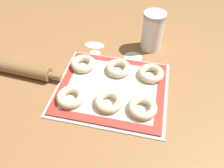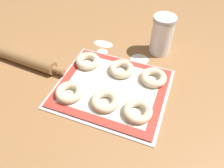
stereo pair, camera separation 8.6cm
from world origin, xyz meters
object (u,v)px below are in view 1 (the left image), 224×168
at_px(bagel_front_left, 71,97).
at_px(bagel_back_right, 151,73).
at_px(bagel_front_center, 109,101).
at_px(rolling_pin, 15,68).
at_px(bagel_front_right, 142,108).
at_px(bagel_back_left, 83,64).
at_px(baking_tray, 112,88).
at_px(bagel_back_center, 118,68).
at_px(flour_canister, 153,31).

relative_size(bagel_front_left, bagel_back_right, 1.00).
xyz_separation_m(bagel_front_center, rolling_pin, (-0.42, 0.09, 0.00)).
bearing_deg(bagel_front_right, bagel_back_right, 85.85).
xyz_separation_m(bagel_back_left, bagel_back_right, (0.29, 0.00, 0.00)).
xyz_separation_m(baking_tray, bagel_front_left, (-0.13, -0.10, 0.02)).
height_order(bagel_back_left, rolling_pin, rolling_pin).
relative_size(baking_tray, bagel_front_left, 4.11).
bearing_deg(baking_tray, bagel_front_right, -34.40).
distance_m(bagel_front_right, bagel_back_left, 0.33).
distance_m(bagel_front_left, bagel_back_right, 0.34).
relative_size(bagel_front_left, bagel_back_center, 1.00).
distance_m(baking_tray, bagel_back_left, 0.17).
bearing_deg(bagel_back_center, bagel_back_right, -0.86).
relative_size(baking_tray, rolling_pin, 1.03).
bearing_deg(bagel_front_center, rolling_pin, 167.99).
bearing_deg(bagel_front_center, bagel_back_left, 130.65).
bearing_deg(baking_tray, bagel_front_center, -85.86).
distance_m(bagel_back_left, rolling_pin, 0.28).
height_order(bagel_front_left, flour_canister, flour_canister).
bearing_deg(bagel_front_right, rolling_pin, 170.50).
bearing_deg(bagel_front_center, baking_tray, 94.14).
distance_m(bagel_back_left, bagel_back_center, 0.15).
bearing_deg(bagel_front_left, bagel_back_center, 53.30).
bearing_deg(bagel_front_right, bagel_front_left, -178.30).
bearing_deg(baking_tray, flour_canister, 67.80).
distance_m(bagel_back_left, bagel_back_right, 0.29).
bearing_deg(bagel_front_left, bagel_front_center, 3.75).
xyz_separation_m(bagel_front_left, bagel_front_right, (0.26, 0.01, 0.00)).
relative_size(bagel_front_left, flour_canister, 0.59).
distance_m(bagel_front_left, bagel_back_center, 0.24).
xyz_separation_m(bagel_front_left, bagel_back_right, (0.28, 0.19, 0.00)).
relative_size(bagel_front_center, bagel_back_center, 1.00).
distance_m(bagel_front_right, bagel_back_center, 0.22).
distance_m(bagel_front_left, rolling_pin, 0.30).
height_order(bagel_back_center, flour_canister, flour_canister).
xyz_separation_m(baking_tray, bagel_back_right, (0.14, 0.09, 0.02)).
relative_size(bagel_front_center, flour_canister, 0.59).
bearing_deg(flour_canister, bagel_back_right, -84.37).
bearing_deg(bagel_front_left, bagel_front_right, 1.70).
relative_size(baking_tray, bagel_front_center, 4.11).
bearing_deg(bagel_back_left, baking_tray, -31.63).
xyz_separation_m(bagel_back_left, rolling_pin, (-0.27, -0.09, 0.00)).
bearing_deg(bagel_back_center, bagel_back_left, -178.22).
relative_size(bagel_back_left, bagel_back_right, 1.00).
height_order(bagel_front_center, rolling_pin, rolling_pin).
relative_size(bagel_front_center, bagel_back_left, 1.00).
bearing_deg(flour_canister, bagel_front_center, -106.68).
bearing_deg(bagel_back_left, bagel_front_left, -86.87).
bearing_deg(bagel_back_center, bagel_front_left, -126.70).
xyz_separation_m(bagel_front_left, bagel_back_center, (0.14, 0.19, 0.00)).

